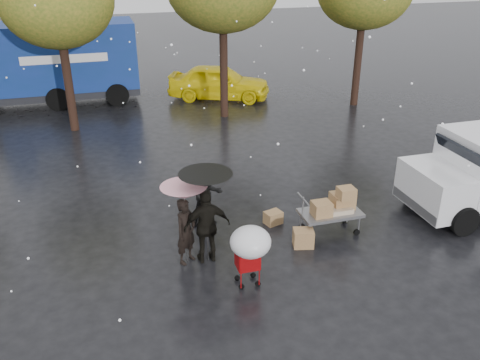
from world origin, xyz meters
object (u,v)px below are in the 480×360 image
object	(u,v)px
yellow_taxi	(219,82)
person_black	(207,226)
shopping_cart	(250,245)
vendor_cart	(334,206)
person_pink	(186,231)
blue_truck	(46,64)

from	to	relation	value
yellow_taxi	person_black	bearing A→B (deg)	-171.75
person_black	shopping_cart	world-z (taller)	person_black
person_black	vendor_cart	world-z (taller)	person_black
person_pink	blue_truck	world-z (taller)	blue_truck
person_pink	yellow_taxi	xyz separation A→B (m)	(3.96, 12.64, -0.01)
person_pink	shopping_cart	bearing A→B (deg)	-90.42
person_black	shopping_cart	distance (m)	1.40
person_pink	vendor_cart	world-z (taller)	person_pink
blue_truck	yellow_taxi	distance (m)	7.60
vendor_cart	blue_truck	world-z (taller)	blue_truck
shopping_cart	person_pink	bearing A→B (deg)	128.48
shopping_cart	blue_truck	xyz separation A→B (m)	(-4.52, 15.34, 0.69)
shopping_cart	blue_truck	bearing A→B (deg)	106.42
person_black	blue_truck	size ratio (longest dim) A/B	0.22
person_black	blue_truck	xyz separation A→B (m)	(-3.91, 14.09, 0.86)
shopping_cart	blue_truck	size ratio (longest dim) A/B	0.18
vendor_cart	shopping_cart	bearing A→B (deg)	-149.27
person_black	vendor_cart	bearing A→B (deg)	-175.41
person_pink	blue_truck	xyz separation A→B (m)	(-3.45, 14.00, 0.97)
person_black	yellow_taxi	size ratio (longest dim) A/B	0.39
blue_truck	shopping_cart	bearing A→B (deg)	-73.58
vendor_cart	blue_truck	bearing A→B (deg)	117.58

